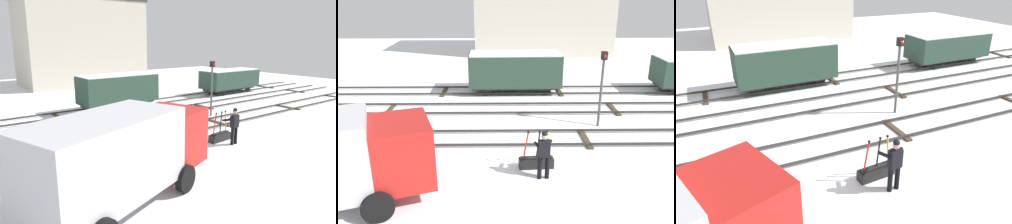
# 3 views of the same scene
# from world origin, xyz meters

# --- Properties ---
(ground_plane) EXTENTS (60.00, 60.00, 0.00)m
(ground_plane) POSITION_xyz_m (0.00, 0.00, 0.00)
(ground_plane) COLOR white
(track_main_line) EXTENTS (44.00, 1.94, 0.18)m
(track_main_line) POSITION_xyz_m (0.00, 0.00, 0.11)
(track_main_line) COLOR #2D2B28
(track_main_line) RESTS_ON ground_plane
(track_siding_near) EXTENTS (44.00, 1.94, 0.18)m
(track_siding_near) POSITION_xyz_m (0.00, 3.75, 0.11)
(track_siding_near) COLOR #2D2B28
(track_siding_near) RESTS_ON ground_plane
(track_siding_far) EXTENTS (44.00, 1.94, 0.18)m
(track_siding_far) POSITION_xyz_m (0.00, 7.06, 0.11)
(track_siding_far) COLOR #2D2B28
(track_siding_far) RESTS_ON ground_plane
(switch_lever_frame) EXTENTS (1.26, 0.45, 1.45)m
(switch_lever_frame) POSITION_xyz_m (1.20, -2.37, 0.25)
(switch_lever_frame) COLOR black
(switch_lever_frame) RESTS_ON ground_plane
(rail_worker) EXTENTS (0.57, 0.66, 1.74)m
(rail_worker) POSITION_xyz_m (1.36, -3.09, 0.98)
(rail_worker) COLOR black
(rail_worker) RESTS_ON ground_plane
(delivery_truck) EXTENTS (6.71, 4.14, 2.79)m
(delivery_truck) POSITION_xyz_m (-5.32, -4.81, 1.60)
(delivery_truck) COLOR #B21E19
(delivery_truck) RESTS_ON ground_plane
(signal_post) EXTENTS (0.24, 0.32, 3.47)m
(signal_post) POSITION_xyz_m (4.46, 1.55, 2.15)
(signal_post) COLOR #4C4C4C
(signal_post) RESTS_ON ground_plane
(apartment_building) EXTENTS (12.64, 7.01, 8.99)m
(apartment_building) POSITION_xyz_m (3.86, 21.00, 4.50)
(apartment_building) COLOR beige
(apartment_building) RESTS_ON ground_plane
(freight_car_mid_siding) EXTENTS (5.66, 2.26, 2.10)m
(freight_car_mid_siding) POSITION_xyz_m (12.20, 7.06, 1.23)
(freight_car_mid_siding) COLOR #2D2B28
(freight_car_mid_siding) RESTS_ON ground_plane
(freight_car_far_end) EXTENTS (5.46, 2.33, 2.41)m
(freight_car_far_end) POSITION_xyz_m (0.78, 7.06, 1.38)
(freight_car_far_end) COLOR #2D2B28
(freight_car_far_end) RESTS_ON ground_plane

